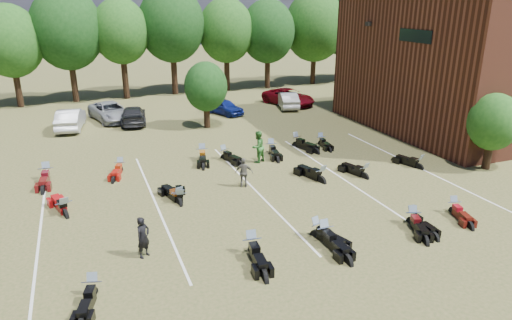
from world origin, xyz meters
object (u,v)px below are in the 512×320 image
motorcycle_7 (66,216)px  motorcycle_14 (48,180)px  motorcycle_0 (94,297)px  person_black (143,237)px  car_4 (224,107)px  person_green (258,147)px  person_grey (244,173)px  motorcycle_3 (316,237)px

motorcycle_7 → motorcycle_14: size_ratio=0.96×
motorcycle_0 → motorcycle_7: size_ratio=0.89×
person_black → motorcycle_14: 10.47m
car_4 → motorcycle_0: 25.24m
motorcycle_7 → person_green: bearing=-177.8°
person_grey → motorcycle_7: person_grey is taller
person_black → car_4: bearing=28.0°
person_grey → motorcycle_7: bearing=24.7°
motorcycle_7 → motorcycle_0: bearing=81.4°
car_4 → motorcycle_14: (-13.40, -10.74, -0.64)m
motorcycle_0 → motorcycle_3: 8.75m
motorcycle_0 → motorcycle_3: size_ratio=0.97×
motorcycle_7 → person_grey: bearing=165.6°
person_black → person_green: size_ratio=0.85×
person_green → motorcycle_0: person_green is taller
motorcycle_0 → motorcycle_3: motorcycle_3 is taller
motorcycle_3 → motorcycle_0: bearing=167.8°
car_4 → motorcycle_14: 17.19m
person_grey → motorcycle_14: (-9.54, 4.75, -0.79)m
motorcycle_3 → motorcycle_7: (-9.58, 5.78, 0.00)m
motorcycle_14 → motorcycle_0: bearing=-76.8°
motorcycle_0 → motorcycle_14: motorcycle_14 is taller
person_black → motorcycle_14: size_ratio=0.66×
car_4 → person_green: size_ratio=1.95×
person_black → motorcycle_3: size_ratio=0.75×
motorcycle_7 → motorcycle_14: (-0.92, 5.01, 0.00)m
car_4 → motorcycle_7: bearing=-152.0°
car_4 → motorcycle_0: bearing=-140.9°
car_4 → person_black: (-9.67, -20.48, 0.17)m
person_black → motorcycle_14: bearing=74.2°
car_4 → motorcycle_7: size_ratio=1.57×
motorcycle_3 → person_grey: bearing=81.1°
person_green → motorcycle_7: person_green is taller
person_green → motorcycle_3: bearing=56.7°
motorcycle_7 → motorcycle_14: motorcycle_14 is taller
motorcycle_0 → motorcycle_7: motorcycle_7 is taller
person_green → car_4: bearing=-124.9°
person_green → motorcycle_14: person_green is taller
person_black → motorcycle_7: bearing=84.0°
motorcycle_0 → motorcycle_7: bearing=113.4°
person_black → motorcycle_14: (-3.73, 9.75, -0.81)m
motorcycle_0 → car_4: bearing=78.5°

